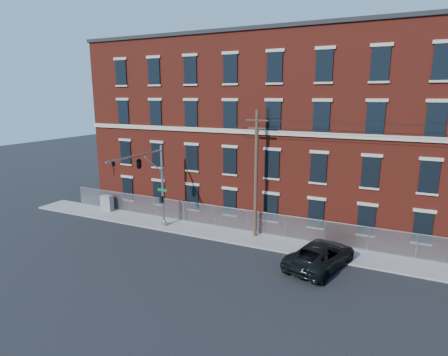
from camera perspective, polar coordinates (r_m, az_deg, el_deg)
name	(u,v)px	position (r m, az deg, el deg)	size (l,w,h in m)	color
ground	(199,260)	(26.21, -3.82, -12.50)	(140.00, 140.00, 0.00)	black
sidewalk	(390,263)	(27.97, 24.33, -11.85)	(65.00, 3.00, 0.12)	gray
mill_building	(402,132)	(34.76, 25.90, 6.47)	(55.30, 14.32, 16.30)	maroon
chain_link_fence	(392,242)	(28.81, 24.58, -9.02)	(59.06, 0.06, 1.85)	#A5A8AD
traffic_signal_mast	(145,171)	(29.44, -12.17, 1.12)	(0.90, 6.75, 7.00)	#9EA0A5
utility_pole_near	(256,172)	(28.59, 4.99, 0.91)	(1.80, 0.28, 10.00)	#473223
pickup_truck	(320,255)	(25.60, 14.72, -11.47)	(2.80, 6.07, 1.69)	black
utility_cabinet	(107,203)	(37.84, -17.67, -3.70)	(1.21, 0.60, 1.51)	slate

